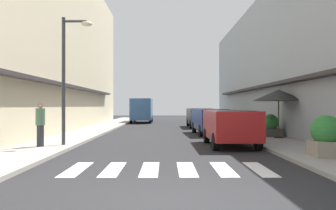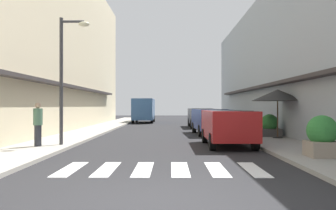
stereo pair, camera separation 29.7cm
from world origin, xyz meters
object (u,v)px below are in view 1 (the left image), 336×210
parked_car_far (200,115)px  pedestrian_walking_near (40,123)px  cafe_umbrella (278,95)px  street_lamp (69,66)px  parked_car_mid (211,118)px  planter_midblock (270,126)px  planter_corner (326,136)px  delivery_van (142,108)px  parked_car_near (230,124)px

parked_car_far → pedestrian_walking_near: pedestrian_walking_near is taller
parked_car_far → cafe_umbrella: size_ratio=1.80×
street_lamp → parked_car_mid: bearing=45.4°
pedestrian_walking_near → planter_midblock: bearing=-90.9°
planter_corner → cafe_umbrella: bearing=84.9°
parked_car_far → delivery_van: bearing=122.2°
delivery_van → parked_car_near: bearing=-76.5°
parked_car_mid → parked_car_far: size_ratio=1.02×
parked_car_near → parked_car_mid: 6.07m
cafe_umbrella → pedestrian_walking_near: (-10.14, -3.60, -1.17)m
cafe_umbrella → parked_car_far: bearing=105.3°
parked_car_mid → parked_car_far: 6.68m
parked_car_near → delivery_van: delivery_van is taller
street_lamp → cafe_umbrella: (9.24, 3.01, -1.05)m
cafe_umbrella → planter_corner: 6.48m
cafe_umbrella → pedestrian_walking_near: cafe_umbrella is taller
planter_midblock → pedestrian_walking_near: (-10.05, -4.65, 0.38)m
cafe_umbrella → parked_car_near: bearing=-137.6°
delivery_van → planter_corner: size_ratio=4.33×
parked_car_near → planter_corner: 4.36m
parked_car_mid → cafe_umbrella: 4.66m
parked_car_mid → parked_car_near: bearing=-90.0°
planter_midblock → cafe_umbrella: bearing=-84.9°
parked_car_near → parked_car_far: bearing=90.0°
parked_car_far → planter_corner: bearing=-82.3°
street_lamp → planter_midblock: 10.34m
planter_midblock → parked_car_far: bearing=106.4°
parked_car_mid → delivery_van: delivery_van is taller
parked_car_near → pedestrian_walking_near: bearing=-171.9°
planter_corner → planter_midblock: size_ratio=1.12×
parked_car_far → street_lamp: bearing=-116.0°
parked_car_mid → planter_midblock: (2.70, -2.47, -0.31)m
parked_car_mid → cafe_umbrella: bearing=-51.6°
street_lamp → pedestrian_walking_near: size_ratio=3.03×
cafe_umbrella → planter_midblock: cafe_umbrella is taller
parked_car_far → parked_car_near: bearing=-90.0°
parked_car_far → planter_corner: 16.65m
delivery_van → planter_corner: bearing=-73.6°
street_lamp → planter_corner: street_lamp is taller
delivery_van → planter_midblock: size_ratio=4.85×
parked_car_mid → street_lamp: size_ratio=0.91×
parked_car_mid → delivery_van: bearing=108.8°
planter_corner → pedestrian_walking_near: pedestrian_walking_near is taller
planter_corner → pedestrian_walking_near: bearing=164.3°
parked_car_near → parked_car_mid: size_ratio=0.91×
street_lamp → planter_corner: size_ratio=4.02×
parked_car_near → delivery_van: 21.25m
parked_car_near → parked_car_far: (0.00, 12.75, 0.00)m
parked_car_mid → planter_corner: parked_car_mid is taller
pedestrian_walking_near → cafe_umbrella: bearing=-96.2°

